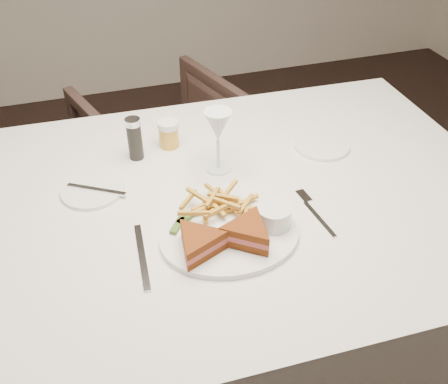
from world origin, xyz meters
name	(u,v)px	position (x,y,z in m)	size (l,w,h in m)	color
table	(219,294)	(0.09, 0.30, 0.38)	(1.50, 1.00, 0.75)	silver
chair_far	(165,144)	(0.13, 1.25, 0.32)	(0.63, 0.59, 0.64)	#45302A
table_setting	(218,199)	(0.08, 0.25, 0.79)	(0.81, 0.62, 0.18)	white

